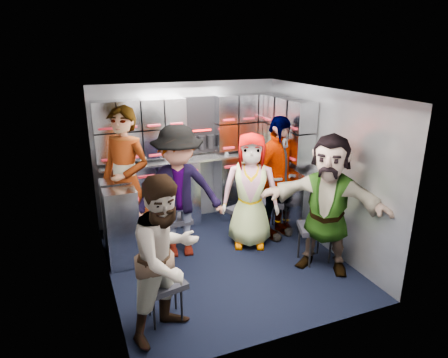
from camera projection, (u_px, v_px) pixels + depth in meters
name	position (u px, v px, depth m)	size (l,w,h in m)	color
floor	(225.00, 261.00, 5.07)	(3.00, 3.00, 0.00)	black
wall_back	(188.00, 153.00, 6.05)	(2.80, 0.04, 2.10)	gray
wall_left	(103.00, 199.00, 4.24)	(0.04, 3.00, 2.10)	gray
wall_right	(324.00, 170.00, 5.23)	(0.04, 3.00, 2.10)	gray
ceiling	(225.00, 93.00, 4.40)	(2.80, 3.00, 0.02)	silver
cart_bank_back	(193.00, 191.00, 6.04)	(2.68, 0.38, 0.99)	#A7ACB8
cart_bank_left	(120.00, 223.00, 4.98)	(0.38, 0.76, 0.99)	#A7ACB8
counter	(192.00, 158.00, 5.88)	(2.68, 0.42, 0.03)	#B7BABF
locker_bank_back	(190.00, 126.00, 5.78)	(2.68, 0.28, 0.82)	#A7ACB8
locker_bank_right	(288.00, 128.00, 5.65)	(0.28, 1.00, 0.82)	#A7ACB8
right_cabinet	(288.00, 195.00, 5.88)	(0.28, 1.20, 1.00)	#A7ACB8
coffee_niche	(201.00, 125.00, 5.90)	(0.46, 0.16, 0.84)	black
red_latch_strip	(197.00, 171.00, 5.75)	(2.60, 0.02, 0.03)	#A81725
jump_seat_near_left	(164.00, 286.00, 3.87)	(0.43, 0.42, 0.44)	black
jump_seat_mid_left	(176.00, 221.00, 5.28)	(0.39, 0.37, 0.45)	black
jump_seat_center	(244.00, 212.00, 5.53)	(0.50, 0.49, 0.46)	black
jump_seat_mid_right	(269.00, 204.00, 5.79)	(0.51, 0.50, 0.47)	black
jump_seat_near_right	(316.00, 230.00, 4.95)	(0.51, 0.50, 0.47)	black
attendant_standing	(126.00, 182.00, 5.05)	(0.70, 0.46, 1.91)	black
attendant_arc_a	(167.00, 258.00, 3.58)	(0.76, 0.59, 1.57)	black
attendant_arc_b	(179.00, 193.00, 4.97)	(1.10, 0.63, 1.71)	black
attendant_arc_c	(250.00, 191.00, 5.25)	(0.76, 0.49, 1.55)	black
attendant_arc_d	(276.00, 178.00, 5.48)	(1.01, 0.42, 1.72)	black
attendant_arc_e	(327.00, 204.00, 4.66)	(1.55, 0.49, 1.67)	black
bottle_left	(175.00, 152.00, 5.69)	(0.07, 0.07, 0.24)	white
bottle_mid	(167.00, 153.00, 5.65)	(0.06, 0.06, 0.24)	white
bottle_right	(227.00, 146.00, 5.97)	(0.06, 0.06, 0.26)	white
cup_left	(143.00, 160.00, 5.55)	(0.09, 0.09, 0.09)	#C0B387
cup_right	(242.00, 150.00, 6.08)	(0.09, 0.09, 0.10)	#C0B387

